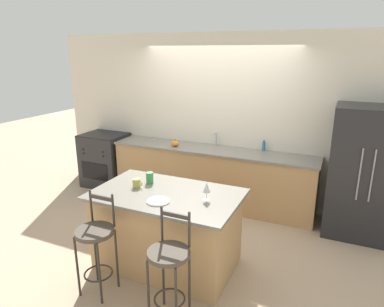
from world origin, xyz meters
The scene contains 15 objects.
ground_plane centered at (0.00, 0.00, 0.00)m, with size 18.00×18.00×0.00m, color tan.
wall_back centered at (0.00, 0.66, 1.35)m, with size 6.00×0.07×2.70m.
back_counter centered at (0.00, 0.36, 0.47)m, with size 3.31×0.64×0.93m.
sink_faucet centered at (0.00, 0.54, 1.07)m, with size 0.02×0.13×0.22m.
kitchen_island centered at (0.15, -1.45, 0.46)m, with size 1.64×1.01×0.90m.
refrigerator centered at (2.18, 0.27, 0.88)m, with size 0.87×0.75×1.76m.
oven_range centered at (-2.08, 0.31, 0.49)m, with size 0.77×0.67×0.97m.
bar_stool_near centered at (-0.27, -2.16, 0.58)m, with size 0.39×0.39×1.07m.
bar_stool_far centered at (0.58, -2.19, 0.58)m, with size 0.39×0.39×1.07m.
dinner_plate centered at (0.19, -1.69, 0.91)m, with size 0.24×0.24×0.02m.
wine_glass centered at (0.63, -1.44, 1.05)m, with size 0.08×0.08×0.20m.
coffee_mug centered at (-0.24, -1.44, 0.96)m, with size 0.13×0.09×0.10m.
tumbler_cup centered at (-0.17, -1.27, 0.97)m, with size 0.09×0.09×0.14m.
pumpkin_decoration centered at (-0.59, 0.23, 0.98)m, with size 0.12×0.12×0.12m.
soap_bottle centered at (0.78, 0.56, 1.00)m, with size 0.05×0.05×0.17m.
Camera 1 is at (1.85, -4.53, 2.41)m, focal length 32.00 mm.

